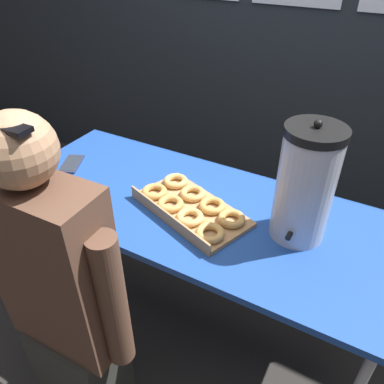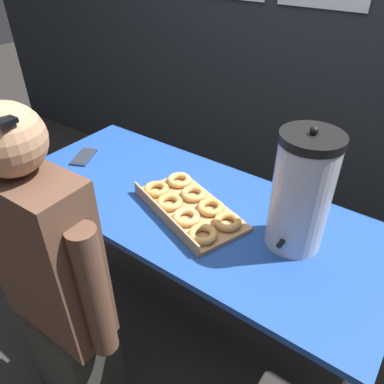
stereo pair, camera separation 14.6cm
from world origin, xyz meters
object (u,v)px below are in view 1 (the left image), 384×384
Objects in this scene: donut_box at (191,207)px; cell_phone at (71,164)px; person_seated at (65,306)px; coffee_urn at (305,185)px.

donut_box reaches higher than cell_phone.
donut_box is at bearing -111.97° from person_seated.
coffee_urn is (0.39, 0.08, 0.19)m from donut_box.
coffee_urn is at bearing 30.61° from donut_box.
person_seated reaches higher than coffee_urn.
donut_box is at bearing -28.63° from cell_phone.
donut_box is at bearing -169.17° from coffee_urn.
donut_box is 2.91× the size of cell_phone.
person_seated reaches higher than cell_phone.
donut_box is 0.66m from cell_phone.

